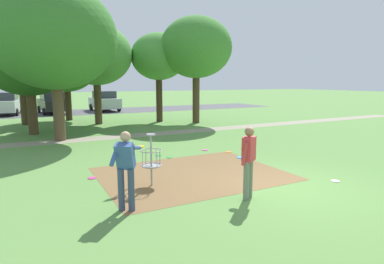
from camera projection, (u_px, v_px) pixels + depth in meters
The scene contains 24 objects.
ground_plane at pixel (284, 187), 8.37m from camera, with size 160.00×160.00×0.00m, color #5B8942.
dirt_tee_pad at pixel (192, 174), 9.60m from camera, with size 5.30×4.14×0.01m, color brown.
disc_golf_basket at pixel (149, 158), 8.40m from camera, with size 0.98×0.58×1.39m.
player_foreground_watching at pixel (249, 159), 7.44m from camera, with size 0.49×0.45×1.71m.
player_throwing at pixel (126, 166), 6.74m from camera, with size 0.97×0.79×1.71m.
frisbee_near_basket at pixel (205, 150), 12.87m from camera, with size 0.24×0.24×0.02m, color #E53D99.
frisbee_by_tee at pixel (92, 178), 9.15m from camera, with size 0.23×0.23×0.02m, color #E53D99.
frisbee_mid_grass at pixel (335, 181), 8.87m from camera, with size 0.23×0.23×0.02m, color white.
frisbee_far_left at pixel (169, 157), 11.63m from camera, with size 0.21×0.21×0.02m, color green.
frisbee_far_right at pixel (244, 148), 13.19m from camera, with size 0.26×0.26×0.02m, color red.
frisbee_scattered_a at pixel (229, 152), 12.51m from camera, with size 0.25×0.25×0.02m, color orange.
frisbee_scattered_b at pixel (158, 155), 11.97m from camera, with size 0.23×0.23×0.02m, color green.
tree_near_left at pixel (54, 37), 14.32m from camera, with size 5.56×5.56×7.08m.
tree_near_right at pixel (66, 67), 22.22m from camera, with size 4.09×4.09×5.49m.
tree_mid_left at pixel (28, 55), 16.13m from camera, with size 4.82×4.82×6.10m.
tree_mid_center at pixel (96, 55), 20.12m from camera, with size 4.51×4.51×6.32m.
tree_mid_right at pixel (196, 48), 20.64m from camera, with size 4.62×4.62×6.86m.
tree_far_center at pixel (159, 57), 21.37m from camera, with size 3.67×3.67×5.93m.
tree_far_right at pixel (20, 56), 19.75m from camera, with size 3.58×3.58×5.81m.
parking_lot_strip at pixel (97, 111), 29.44m from camera, with size 36.00×6.00×0.01m, color #4C4C51.
parked_car_leftmost at pixel (6, 104), 26.41m from camera, with size 2.36×4.39×1.84m.
parked_car_center_left at pixel (52, 103), 27.47m from camera, with size 2.30×4.36×1.84m.
parked_car_center_right at pixel (104, 101), 29.82m from camera, with size 2.30×4.36×1.84m.
gravel_path at pixel (153, 134), 16.85m from camera, with size 40.00×1.25×0.00m, color gray.
Camera 1 is at (-5.87, -6.00, 2.74)m, focal length 30.02 mm.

